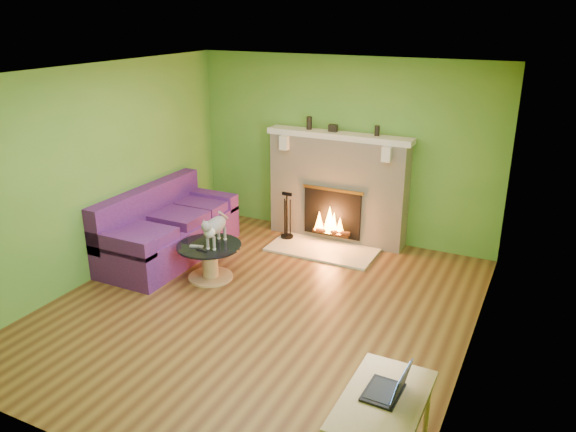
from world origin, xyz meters
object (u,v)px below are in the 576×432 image
at_px(coffee_table, 210,259).
at_px(desk, 383,408).
at_px(sofa, 166,230).
at_px(cat, 216,229).

relative_size(coffee_table, desk, 0.85).
bearing_deg(sofa, coffee_table, -20.20).
height_order(coffee_table, desk, desk).
distance_m(sofa, desk, 4.56).
height_order(coffee_table, cat, cat).
distance_m(coffee_table, cat, 0.41).
relative_size(coffee_table, cat, 1.20).
distance_m(sofa, cat, 1.09).
bearing_deg(cat, desk, -47.96).
relative_size(sofa, desk, 2.22).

